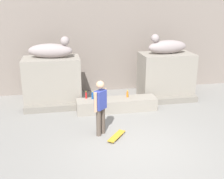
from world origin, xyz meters
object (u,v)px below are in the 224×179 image
(bottle_orange, at_px, (127,94))
(skater, at_px, (100,106))
(bottle_red, at_px, (86,95))
(statue_reclining_right, at_px, (167,46))
(skateboard, at_px, (117,136))
(bottle_blue, at_px, (92,96))
(statue_reclining_left, at_px, (51,50))

(bottle_orange, bearing_deg, skater, -124.22)
(bottle_red, height_order, bottle_orange, bottle_red)
(statue_reclining_right, bearing_deg, skateboard, 43.83)
(bottle_orange, xyz_separation_m, bottle_blue, (-1.27, 0.04, 0.02))
(bottle_blue, bearing_deg, statue_reclining_right, 17.50)
(bottle_red, bearing_deg, statue_reclining_right, 14.62)
(bottle_orange, height_order, bottle_blue, bottle_blue)
(statue_reclining_left, bearing_deg, bottle_red, -26.30)
(statue_reclining_right, xyz_separation_m, bottle_red, (-3.28, -0.86, -1.53))
(statue_reclining_left, height_order, skater, statue_reclining_left)
(skater, height_order, bottle_red, skater)
(statue_reclining_left, height_order, bottle_blue, statue_reclining_left)
(skateboard, xyz_separation_m, bottle_orange, (0.84, 2.18, 0.49))
(bottle_red, bearing_deg, skater, -83.51)
(bottle_red, bearing_deg, bottle_orange, -5.62)
(skater, relative_size, skateboard, 2.21)
(skater, bearing_deg, statue_reclining_right, -0.81)
(statue_reclining_right, bearing_deg, statue_reclining_left, -6.47)
(skater, xyz_separation_m, skateboard, (0.42, -0.32, -0.86))
(statue_reclining_left, relative_size, bottle_orange, 6.36)
(skateboard, relative_size, bottle_blue, 2.56)
(statue_reclining_right, distance_m, bottle_blue, 3.55)
(bottle_blue, bearing_deg, bottle_orange, -1.57)
(skater, bearing_deg, statue_reclining_left, 71.70)
(statue_reclining_right, distance_m, skater, 4.34)
(statue_reclining_left, distance_m, statue_reclining_right, 4.42)
(bottle_orange, bearing_deg, skateboard, -111.19)
(bottle_red, bearing_deg, skateboard, -74.49)
(statue_reclining_left, bearing_deg, skater, -53.88)
(skater, bearing_deg, bottle_red, 52.59)
(statue_reclining_left, relative_size, skater, 1.00)
(statue_reclining_left, xyz_separation_m, bottle_red, (1.14, -0.85, -1.53))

